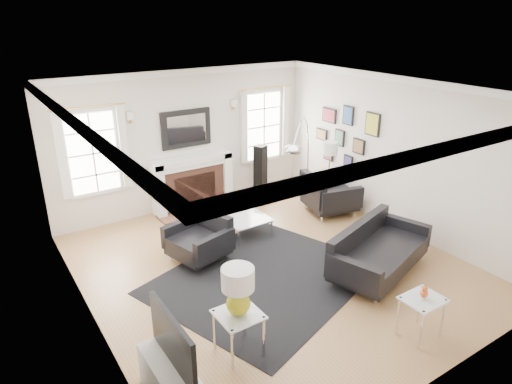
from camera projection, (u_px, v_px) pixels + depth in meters
floor at (271, 266)px, 7.35m from camera, size 6.00×6.00×0.00m
back_wall at (186, 140)px, 9.16m from camera, size 5.50×0.04×2.80m
front_wall at (447, 275)px, 4.51m from camera, size 5.50×0.04×2.80m
left_wall at (84, 230)px, 5.43m from camera, size 0.04×6.00×2.80m
right_wall at (396, 155)px, 8.24m from camera, size 0.04×6.00×2.80m
ceiling at (273, 91)px, 6.31m from camera, size 5.50×6.00×0.02m
crown_molding at (273, 95)px, 6.34m from camera, size 5.50×6.00×0.12m
fireplace at (193, 183)px, 9.32m from camera, size 1.70×0.69×1.11m
mantel_mirror at (186, 129)px, 9.03m from camera, size 1.05×0.07×0.75m
window_left at (93, 153)px, 8.15m from camera, size 1.24×0.15×1.62m
window_right at (263, 126)px, 10.04m from camera, size 1.24×0.15×1.62m
gallery_wall at (345, 133)px, 9.18m from camera, size 0.04×1.73×1.29m
tv_unit at (172, 379)px, 4.67m from camera, size 0.35×1.00×1.09m
area_rug at (264, 278)px, 7.02m from camera, size 3.79×3.47×0.01m
sofa at (376, 252)px, 7.08m from camera, size 2.09×1.40×0.63m
armchair_left at (201, 240)px, 7.44m from camera, size 1.02×1.09×0.62m
armchair_right at (327, 195)px, 9.14m from camera, size 1.12×1.20×0.69m
coffee_table at (245, 219)px, 8.27m from camera, size 0.77×0.77×0.34m
side_table_left at (239, 321)px, 5.34m from camera, size 0.51×0.51×0.56m
nesting_table at (422, 306)px, 5.63m from camera, size 0.50×0.42×0.55m
gourd_lamp at (238, 288)px, 5.17m from camera, size 0.38×0.38×0.61m
orange_vase at (424, 292)px, 5.55m from camera, size 0.10×0.10×0.16m
arc_floor_lamp at (301, 165)px, 8.55m from camera, size 1.48×1.37×2.10m
stick_floor_lamp at (330, 152)px, 8.90m from camera, size 0.30×0.30×1.46m
speaker_tower at (260, 170)px, 10.00m from camera, size 0.30×0.30×1.13m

